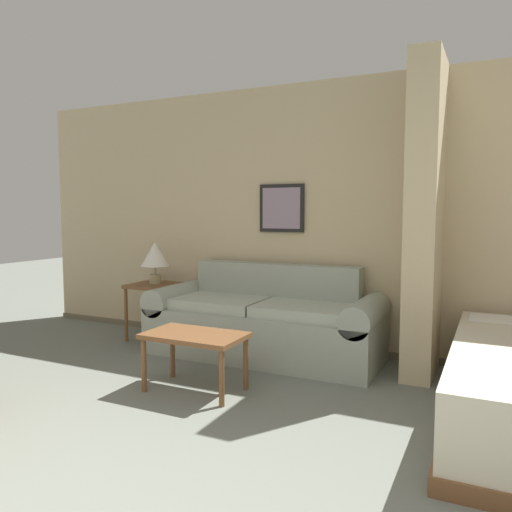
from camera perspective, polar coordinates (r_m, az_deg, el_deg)
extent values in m
cube|color=#CCB78E|center=(4.91, 8.39, 4.36)|extent=(7.01, 0.12, 2.60)
cube|color=#70644E|center=(5.02, 7.94, -10.31)|extent=(7.01, 0.02, 0.06)
cube|color=black|center=(4.99, 2.95, 5.48)|extent=(0.47, 0.02, 0.48)
cube|color=gray|center=(4.98, 2.89, 5.48)|extent=(0.40, 0.01, 0.41)
cube|color=#CCB78E|center=(4.32, 18.71, 4.03)|extent=(0.24, 0.67, 2.60)
cube|color=#99A393|center=(4.73, 0.78, -8.86)|extent=(1.69, 0.84, 0.44)
cube|color=#99A393|center=(4.94, 2.36, -3.26)|extent=(1.69, 0.20, 0.41)
cube|color=#99A393|center=(5.20, -8.99, -7.63)|extent=(0.24, 0.84, 0.44)
cylinder|color=#99A393|center=(5.15, -9.04, -4.68)|extent=(0.27, 0.84, 0.27)
cube|color=#99A393|center=(4.43, 12.38, -9.98)|extent=(0.24, 0.84, 0.44)
cylinder|color=#99A393|center=(4.36, 12.45, -6.54)|extent=(0.27, 0.84, 0.27)
cube|color=#AAB5A4|center=(4.82, -4.04, -5.35)|extent=(0.83, 0.60, 0.10)
cube|color=#AAB5A4|center=(4.47, 5.46, -6.20)|extent=(0.83, 0.60, 0.10)
cube|color=brown|center=(3.84, -7.02, -9.02)|extent=(0.76, 0.45, 0.04)
cylinder|color=brown|center=(3.95, -12.70, -12.07)|extent=(0.04, 0.04, 0.41)
cylinder|color=brown|center=(3.58, -3.95, -13.75)|extent=(0.04, 0.04, 0.41)
cylinder|color=brown|center=(4.23, -9.52, -10.83)|extent=(0.04, 0.04, 0.41)
cylinder|color=brown|center=(3.90, -1.18, -12.18)|extent=(0.04, 0.04, 0.41)
cube|color=brown|center=(5.40, -11.40, -3.30)|extent=(0.50, 0.50, 0.04)
cylinder|color=brown|center=(5.42, -14.62, -6.54)|extent=(0.04, 0.04, 0.56)
cylinder|color=brown|center=(5.15, -10.86, -7.07)|extent=(0.04, 0.04, 0.56)
cylinder|color=brown|center=(5.76, -11.77, -5.80)|extent=(0.04, 0.04, 0.56)
cylinder|color=brown|center=(5.50, -8.12, -6.25)|extent=(0.04, 0.04, 0.56)
cylinder|color=tan|center=(5.39, -11.41, -2.59)|extent=(0.13, 0.13, 0.10)
cylinder|color=tan|center=(5.38, -11.43, -1.59)|extent=(0.02, 0.02, 0.09)
cone|color=white|center=(5.36, -11.46, 0.23)|extent=(0.30, 0.30, 0.26)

